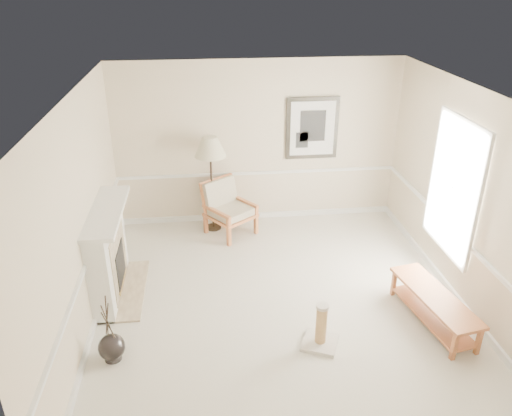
{
  "coord_description": "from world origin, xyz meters",
  "views": [
    {
      "loc": [
        -0.96,
        -5.57,
        4.21
      ],
      "look_at": [
        -0.26,
        0.7,
        1.18
      ],
      "focal_mm": 35.0,
      "sensor_mm": 36.0,
      "label": 1
    }
  ],
  "objects_px": {
    "floor_vase": "(112,348)",
    "floor_lamp": "(210,149)",
    "armchair": "(226,205)",
    "scratching_post": "(321,332)",
    "bench": "(434,304)"
  },
  "relations": [
    {
      "from": "floor_lamp",
      "to": "bench",
      "type": "xyz_separation_m",
      "value": [
        2.77,
        -2.96,
        -1.2
      ]
    },
    {
      "from": "floor_lamp",
      "to": "bench",
      "type": "relative_size",
      "value": 1.1
    },
    {
      "from": "floor_vase",
      "to": "armchair",
      "type": "bearing_deg",
      "value": 63.41
    },
    {
      "from": "scratching_post",
      "to": "floor_lamp",
      "type": "bearing_deg",
      "value": 110.52
    },
    {
      "from": "floor_vase",
      "to": "floor_lamp",
      "type": "distance_m",
      "value": 3.71
    },
    {
      "from": "floor_lamp",
      "to": "floor_vase",
      "type": "bearing_deg",
      "value": -112.07
    },
    {
      "from": "floor_lamp",
      "to": "scratching_post",
      "type": "xyz_separation_m",
      "value": [
        1.21,
        -3.24,
        -1.3
      ]
    },
    {
      "from": "floor_vase",
      "to": "bench",
      "type": "xyz_separation_m",
      "value": [
        4.07,
        0.25,
        0.12
      ]
    },
    {
      "from": "armchair",
      "to": "floor_lamp",
      "type": "bearing_deg",
      "value": 113.01
    },
    {
      "from": "armchair",
      "to": "bench",
      "type": "relative_size",
      "value": 0.66
    },
    {
      "from": "floor_lamp",
      "to": "scratching_post",
      "type": "height_order",
      "value": "floor_lamp"
    },
    {
      "from": "floor_lamp",
      "to": "scratching_post",
      "type": "bearing_deg",
      "value": -69.48
    },
    {
      "from": "armchair",
      "to": "floor_lamp",
      "type": "height_order",
      "value": "floor_lamp"
    },
    {
      "from": "scratching_post",
      "to": "floor_vase",
      "type": "bearing_deg",
      "value": 179.55
    },
    {
      "from": "floor_vase",
      "to": "bench",
      "type": "relative_size",
      "value": 0.6
    }
  ]
}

